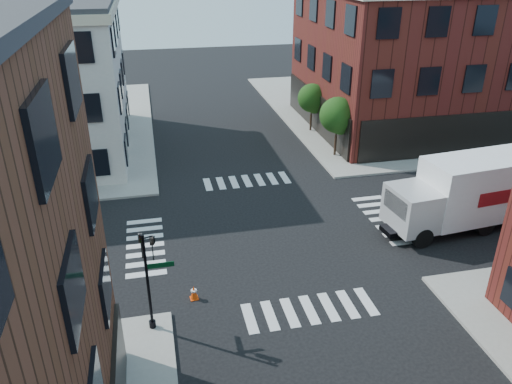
% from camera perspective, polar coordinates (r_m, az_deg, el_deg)
% --- Properties ---
extents(ground, '(120.00, 120.00, 0.00)m').
position_cam_1_polar(ground, '(28.29, 1.76, -4.52)').
color(ground, black).
rests_on(ground, ground).
extents(sidewalk_ne, '(30.00, 30.00, 0.15)m').
position_cam_1_polar(sidewalk_ne, '(54.11, 18.43, 9.34)').
color(sidewalk_ne, gray).
rests_on(sidewalk_ne, ground).
extents(building_ne, '(25.00, 16.00, 12.00)m').
position_cam_1_polar(building_ne, '(48.43, 21.84, 14.25)').
color(building_ne, '#4E1A13').
rests_on(building_ne, ground).
extents(tree_near, '(2.69, 2.69, 4.49)m').
position_cam_1_polar(tree_near, '(37.94, 9.37, 8.46)').
color(tree_near, black).
rests_on(tree_near, ground).
extents(tree_far, '(2.43, 2.43, 4.07)m').
position_cam_1_polar(tree_far, '(43.42, 6.49, 10.46)').
color(tree_far, black).
rests_on(tree_far, ground).
extents(signal_pole, '(1.29, 1.24, 4.60)m').
position_cam_1_polar(signal_pole, '(20.48, -12.18, -8.83)').
color(signal_pole, black).
rests_on(signal_pole, ground).
extents(box_truck, '(9.29, 3.65, 4.12)m').
position_cam_1_polar(box_truck, '(30.21, 23.00, -0.07)').
color(box_truck, white).
rests_on(box_truck, ground).
extents(traffic_cone, '(0.41, 0.41, 0.69)m').
position_cam_1_polar(traffic_cone, '(23.25, -7.11, -11.34)').
color(traffic_cone, '#ED440A').
rests_on(traffic_cone, ground).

